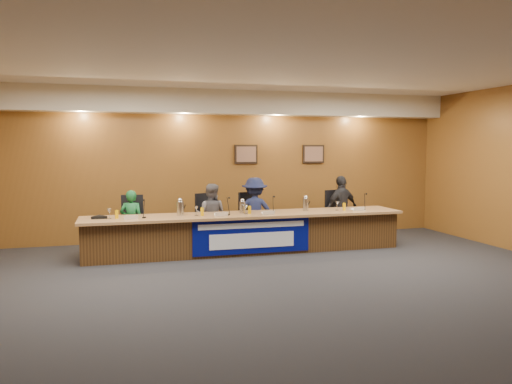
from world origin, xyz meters
TOP-DOWN VIEW (x-y plane):
  - floor at (0.00, 0.00)m, footprint 10.00×10.00m
  - ceiling at (0.00, 0.00)m, footprint 10.00×8.00m
  - wall_back at (0.00, 4.00)m, footprint 10.00×0.04m
  - soffit at (0.00, 3.75)m, footprint 10.00×0.50m
  - dais_body at (0.00, 2.40)m, footprint 6.00×0.80m
  - dais_top at (0.00, 2.35)m, footprint 6.10×0.95m
  - banner at (0.00, 1.99)m, footprint 2.20×0.02m
  - banner_text_upper at (0.00, 1.97)m, footprint 2.00×0.01m
  - banner_text_lower at (0.00, 1.97)m, footprint 1.60×0.01m
  - wall_photo_left at (0.40, 3.97)m, footprint 0.52×0.04m
  - wall_photo_right at (2.00, 3.97)m, footprint 0.52×0.04m
  - panelist_a at (-2.12, 2.97)m, footprint 0.49×0.38m
  - panelist_b at (-0.58, 2.97)m, footprint 0.77×0.70m
  - panelist_c at (0.32, 2.97)m, footprint 0.98×0.68m
  - panelist_d at (2.25, 2.97)m, footprint 0.89×0.57m
  - office_chair_a at (-2.12, 3.07)m, footprint 0.54×0.54m
  - office_chair_b at (-0.58, 3.07)m, footprint 0.61×0.61m
  - office_chair_c at (0.32, 3.07)m, footprint 0.61×0.61m
  - office_chair_d at (2.25, 3.07)m, footprint 0.60×0.60m
  - nameplate_a at (-2.15, 2.12)m, footprint 0.24×0.08m
  - microphone_a at (-1.92, 2.26)m, footprint 0.07×0.07m
  - juice_glass_a at (-2.38, 2.32)m, footprint 0.06×0.06m
  - water_glass_a at (-2.51, 2.32)m, footprint 0.08×0.08m
  - nameplate_b at (-0.55, 2.08)m, footprint 0.24×0.08m
  - microphone_b at (-0.39, 2.25)m, footprint 0.07×0.07m
  - juice_glass_b at (-0.87, 2.28)m, footprint 0.06×0.06m
  - water_glass_b at (-0.98, 2.29)m, footprint 0.08×0.08m
  - nameplate_c at (0.34, 2.07)m, footprint 0.24×0.08m
  - microphone_c at (0.47, 2.24)m, footprint 0.07×0.07m
  - juice_glass_c at (0.04, 2.31)m, footprint 0.06×0.06m
  - water_glass_c at (-0.05, 2.26)m, footprint 0.08×0.08m
  - nameplate_d at (2.23, 2.13)m, footprint 0.24×0.08m
  - microphone_d at (2.41, 2.28)m, footprint 0.07×0.07m
  - juice_glass_d at (1.98, 2.28)m, footprint 0.06×0.06m
  - water_glass_d at (1.84, 2.32)m, footprint 0.08×0.08m
  - carafe_left at (-1.26, 2.39)m, footprint 0.13×0.13m
  - carafe_mid at (-0.07, 2.42)m, footprint 0.11×0.11m
  - carafe_right at (1.21, 2.42)m, footprint 0.11×0.11m
  - speakerphone at (-2.68, 2.40)m, footprint 0.32×0.32m
  - paper_stack at (2.29, 2.32)m, footprint 0.26×0.33m

SIDE VIEW (x-z plane):
  - floor at x=0.00m, z-range 0.00..0.00m
  - banner_text_lower at x=0.00m, z-range 0.16..0.44m
  - dais_body at x=0.00m, z-range 0.00..0.70m
  - banner at x=0.00m, z-range 0.05..0.71m
  - office_chair_a at x=-2.12m, z-range 0.44..0.52m
  - office_chair_b at x=-0.58m, z-range 0.44..0.52m
  - office_chair_c at x=0.32m, z-range 0.44..0.52m
  - office_chair_d at x=2.25m, z-range 0.44..0.52m
  - banner_text_upper at x=0.00m, z-range 0.53..0.63m
  - panelist_a at x=-2.12m, z-range 0.00..1.20m
  - panelist_b at x=-0.58m, z-range 0.00..1.29m
  - panelist_c at x=0.32m, z-range 0.00..1.39m
  - panelist_d at x=2.25m, z-range 0.00..1.40m
  - dais_top at x=0.00m, z-range 0.70..0.75m
  - paper_stack at x=2.29m, z-range 0.75..0.76m
  - microphone_a at x=-1.92m, z-range 0.75..0.77m
  - microphone_b at x=-0.39m, z-range 0.75..0.77m
  - microphone_c at x=0.47m, z-range 0.75..0.77m
  - microphone_d at x=2.41m, z-range 0.75..0.77m
  - speakerphone at x=-2.68m, z-range 0.75..0.80m
  - nameplate_a at x=-2.15m, z-range 0.74..0.85m
  - nameplate_b at x=-0.55m, z-range 0.74..0.85m
  - nameplate_c at x=0.34m, z-range 0.74..0.85m
  - nameplate_d at x=2.23m, z-range 0.74..0.85m
  - juice_glass_a at x=-2.38m, z-range 0.75..0.90m
  - juice_glass_b at x=-0.87m, z-range 0.75..0.90m
  - juice_glass_c at x=0.04m, z-range 0.75..0.90m
  - juice_glass_d at x=1.98m, z-range 0.75..0.90m
  - water_glass_a at x=-2.51m, z-range 0.75..0.93m
  - water_glass_b at x=-0.98m, z-range 0.75..0.93m
  - water_glass_c at x=-0.05m, z-range 0.75..0.93m
  - water_glass_d at x=1.84m, z-range 0.75..0.93m
  - carafe_mid at x=-0.07m, z-range 0.75..0.97m
  - carafe_right at x=1.21m, z-range 0.75..1.00m
  - carafe_left at x=-1.26m, z-range 0.75..1.01m
  - wall_back at x=0.00m, z-range 0.00..3.20m
  - wall_photo_left at x=0.40m, z-range 1.64..2.06m
  - wall_photo_right at x=2.00m, z-range 1.64..2.06m
  - soffit at x=0.00m, z-range 2.70..3.20m
  - ceiling at x=0.00m, z-range 3.18..3.22m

